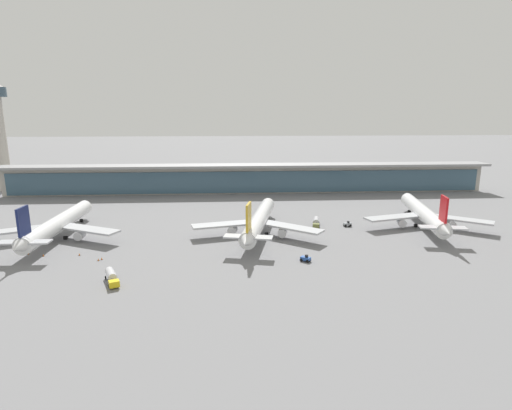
{
  "coord_description": "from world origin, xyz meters",
  "views": [
    {
      "loc": [
        -9.59,
        -133.56,
        42.06
      ],
      "look_at": [
        0.0,
        19.06,
        7.26
      ],
      "focal_mm": 28.86,
      "sensor_mm": 36.0,
      "label": 1
    }
  ],
  "objects_px": {
    "airliner_centre_stand": "(259,221)",
    "airliner_right_stand": "(424,214)",
    "safety_cone_bravo": "(43,255)",
    "safety_cone_echo": "(79,254)",
    "service_truck_on_taxiway_yellow": "(112,276)",
    "safety_cone_charlie": "(98,260)",
    "service_truck_mid_apron_grey": "(347,224)",
    "safety_cone_alpha": "(102,259)",
    "service_truck_under_wing_blue": "(306,259)",
    "service_truck_by_tail_olive": "(316,222)",
    "safety_cone_delta": "(28,253)",
    "airliner_left_stand": "(57,224)"
  },
  "relations": [
    {
      "from": "safety_cone_echo",
      "to": "airliner_centre_stand",
      "type": "bearing_deg",
      "value": 18.36
    },
    {
      "from": "airliner_centre_stand",
      "to": "safety_cone_charlie",
      "type": "xyz_separation_m",
      "value": [
        -48.14,
        -23.2,
        -4.65
      ]
    },
    {
      "from": "safety_cone_bravo",
      "to": "safety_cone_charlie",
      "type": "bearing_deg",
      "value": -15.38
    },
    {
      "from": "airliner_left_stand",
      "to": "service_truck_by_tail_olive",
      "type": "bearing_deg",
      "value": 6.14
    },
    {
      "from": "service_truck_under_wing_blue",
      "to": "safety_cone_charlie",
      "type": "distance_m",
      "value": 59.87
    },
    {
      "from": "service_truck_mid_apron_grey",
      "to": "airliner_right_stand",
      "type": "bearing_deg",
      "value": -3.54
    },
    {
      "from": "safety_cone_bravo",
      "to": "airliner_right_stand",
      "type": "bearing_deg",
      "value": 10.94
    },
    {
      "from": "service_truck_on_taxiway_yellow",
      "to": "safety_cone_charlie",
      "type": "relative_size",
      "value": 12.53
    },
    {
      "from": "safety_cone_alpha",
      "to": "safety_cone_echo",
      "type": "relative_size",
      "value": 1.0
    },
    {
      "from": "safety_cone_bravo",
      "to": "service_truck_mid_apron_grey",
      "type": "bearing_deg",
      "value": 14.87
    },
    {
      "from": "service_truck_under_wing_blue",
      "to": "service_truck_mid_apron_grey",
      "type": "relative_size",
      "value": 1.11
    },
    {
      "from": "safety_cone_bravo",
      "to": "safety_cone_delta",
      "type": "relative_size",
      "value": 1.0
    },
    {
      "from": "airliner_centre_stand",
      "to": "airliner_right_stand",
      "type": "relative_size",
      "value": 1.0
    },
    {
      "from": "service_truck_on_taxiway_yellow",
      "to": "safety_cone_echo",
      "type": "height_order",
      "value": "service_truck_on_taxiway_yellow"
    },
    {
      "from": "safety_cone_bravo",
      "to": "safety_cone_echo",
      "type": "distance_m",
      "value": 10.49
    },
    {
      "from": "safety_cone_bravo",
      "to": "service_truck_under_wing_blue",
      "type": "bearing_deg",
      "value": -6.78
    },
    {
      "from": "service_truck_on_taxiway_yellow",
      "to": "safety_cone_alpha",
      "type": "bearing_deg",
      "value": 114.05
    },
    {
      "from": "service_truck_mid_apron_grey",
      "to": "safety_cone_charlie",
      "type": "relative_size",
      "value": 4.25
    },
    {
      "from": "service_truck_on_taxiway_yellow",
      "to": "safety_cone_delta",
      "type": "height_order",
      "value": "service_truck_on_taxiway_yellow"
    },
    {
      "from": "airliner_right_stand",
      "to": "service_truck_under_wing_blue",
      "type": "distance_m",
      "value": 60.99
    },
    {
      "from": "service_truck_under_wing_blue",
      "to": "safety_cone_delta",
      "type": "relative_size",
      "value": 4.72
    },
    {
      "from": "airliner_centre_stand",
      "to": "service_truck_on_taxiway_yellow",
      "type": "xyz_separation_m",
      "value": [
        -39.84,
        -39.4,
        -3.26
      ]
    },
    {
      "from": "airliner_left_stand",
      "to": "safety_cone_bravo",
      "type": "relative_size",
      "value": 84.52
    },
    {
      "from": "airliner_right_stand",
      "to": "safety_cone_bravo",
      "type": "xyz_separation_m",
      "value": [
        -127.79,
        -24.7,
        -4.65
      ]
    },
    {
      "from": "airliner_centre_stand",
      "to": "safety_cone_alpha",
      "type": "xyz_separation_m",
      "value": [
        -47.43,
        -22.39,
        -4.65
      ]
    },
    {
      "from": "service_truck_by_tail_olive",
      "to": "safety_cone_bravo",
      "type": "bearing_deg",
      "value": -162.56
    },
    {
      "from": "safety_cone_alpha",
      "to": "service_truck_under_wing_blue",
      "type": "bearing_deg",
      "value": -5.01
    },
    {
      "from": "safety_cone_alpha",
      "to": "service_truck_mid_apron_grey",
      "type": "bearing_deg",
      "value": 20.53
    },
    {
      "from": "airliner_right_stand",
      "to": "service_truck_mid_apron_grey",
      "type": "xyz_separation_m",
      "value": [
        -28.2,
        1.74,
        -4.1
      ]
    },
    {
      "from": "safety_cone_echo",
      "to": "service_truck_under_wing_blue",
      "type": "bearing_deg",
      "value": -7.89
    },
    {
      "from": "safety_cone_alpha",
      "to": "safety_cone_bravo",
      "type": "distance_m",
      "value": 18.68
    },
    {
      "from": "safety_cone_bravo",
      "to": "airliner_centre_stand",
      "type": "bearing_deg",
      "value": 15.64
    },
    {
      "from": "service_truck_mid_apron_grey",
      "to": "safety_cone_delta",
      "type": "relative_size",
      "value": 4.25
    },
    {
      "from": "service_truck_on_taxiway_yellow",
      "to": "airliner_right_stand",
      "type": "bearing_deg",
      "value": 24.15
    },
    {
      "from": "service_truck_mid_apron_grey",
      "to": "safety_cone_alpha",
      "type": "bearing_deg",
      "value": -159.47
    },
    {
      "from": "service_truck_on_taxiway_yellow",
      "to": "safety_cone_charlie",
      "type": "height_order",
      "value": "service_truck_on_taxiway_yellow"
    },
    {
      "from": "airliner_centre_stand",
      "to": "safety_cone_alpha",
      "type": "relative_size",
      "value": 83.99
    },
    {
      "from": "service_truck_under_wing_blue",
      "to": "safety_cone_bravo",
      "type": "bearing_deg",
      "value": 173.22
    },
    {
      "from": "airliner_right_stand",
      "to": "safety_cone_delta",
      "type": "height_order",
      "value": "airliner_right_stand"
    },
    {
      "from": "safety_cone_charlie",
      "to": "safety_cone_delta",
      "type": "xyz_separation_m",
      "value": [
        -22.81,
        6.84,
        0.0
      ]
    },
    {
      "from": "service_truck_under_wing_blue",
      "to": "airliner_centre_stand",
      "type": "bearing_deg",
      "value": 112.77
    },
    {
      "from": "airliner_left_stand",
      "to": "service_truck_under_wing_blue",
      "type": "relative_size",
      "value": 17.91
    },
    {
      "from": "airliner_centre_stand",
      "to": "airliner_right_stand",
      "type": "height_order",
      "value": "same"
    },
    {
      "from": "airliner_left_stand",
      "to": "safety_cone_charlie",
      "type": "xyz_separation_m",
      "value": [
        20.1,
        -22.71,
        -4.65
      ]
    },
    {
      "from": "safety_cone_delta",
      "to": "safety_cone_bravo",
      "type": "bearing_deg",
      "value": -20.91
    },
    {
      "from": "airliner_centre_stand",
      "to": "airliner_right_stand",
      "type": "distance_m",
      "value": 62.43
    },
    {
      "from": "airliner_right_stand",
      "to": "service_truck_on_taxiway_yellow",
      "type": "xyz_separation_m",
      "value": [
        -101.95,
        -45.72,
        -3.26
      ]
    },
    {
      "from": "airliner_right_stand",
      "to": "service_truck_by_tail_olive",
      "type": "bearing_deg",
      "value": 175.81
    },
    {
      "from": "airliner_centre_stand",
      "to": "service_truck_on_taxiway_yellow",
      "type": "bearing_deg",
      "value": -135.32
    },
    {
      "from": "airliner_centre_stand",
      "to": "safety_cone_alpha",
      "type": "bearing_deg",
      "value": -154.73
    }
  ]
}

